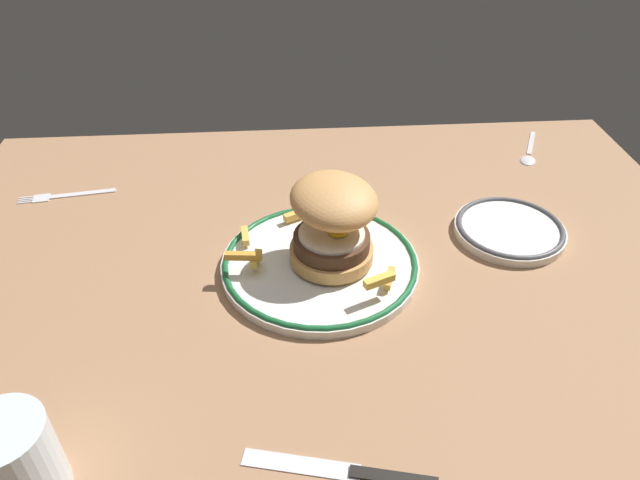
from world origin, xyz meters
TOP-DOWN VIEW (x-y plane):
  - ground_plane at (0.00, 0.00)cm, footprint 110.28×88.89cm
  - dinner_plate at (-0.57, 3.57)cm, footprint 25.73×25.73cm
  - burger at (1.10, 4.18)cm, footprint 15.75×15.84cm
  - fries_pile at (-0.48, 7.39)cm, footprint 21.20×20.16cm
  - water_glass at (-28.59, -25.23)cm, footprint 7.40×7.40cm
  - side_plate at (26.62, 9.17)cm, footprint 15.38×15.38cm
  - fork at (-38.92, 23.89)cm, footprint 14.45×3.39cm
  - knife at (0.44, -25.80)cm, footprint 17.87×5.58cm
  - spoon at (37.48, 30.83)cm, footprint 7.14×12.78cm

SIDE VIEW (x-z plane):
  - ground_plane at x=0.00cm, z-range -4.00..0.00cm
  - fork at x=-38.92cm, z-range 0.00..0.36cm
  - knife at x=0.44cm, z-range -0.09..0.61cm
  - spoon at x=37.48cm, z-range -0.09..0.81cm
  - side_plate at x=26.62cm, z-range 0.03..1.63cm
  - dinner_plate at x=-0.57cm, z-range 0.04..1.64cm
  - fries_pile at x=-0.48cm, z-range 1.14..4.03cm
  - water_glass at x=-28.59cm, z-range -0.61..8.11cm
  - burger at x=1.10cm, z-range 1.43..12.64cm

